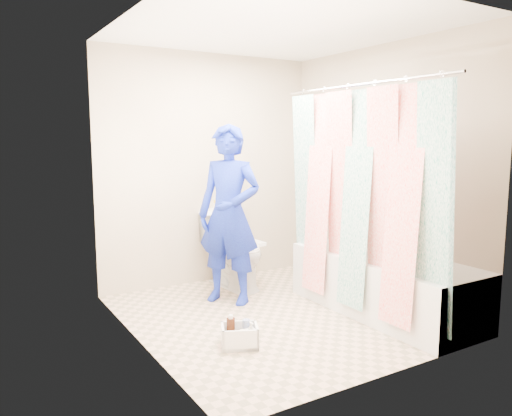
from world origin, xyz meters
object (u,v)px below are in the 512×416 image
toilet (235,250)px  cleaning_caddy (241,337)px  bathtub (383,283)px  plumber (229,215)px

toilet → cleaning_caddy: bearing=-121.2°
bathtub → toilet: (-0.75, 1.36, 0.12)m
toilet → plumber: (-0.27, -0.39, 0.44)m
bathtub → plumber: size_ratio=1.06×
bathtub → plumber: 1.51m
cleaning_caddy → bathtub: bearing=24.4°
plumber → cleaning_caddy: size_ratio=4.98×
plumber → cleaning_caddy: bearing=-61.2°
bathtub → cleaning_caddy: size_ratio=5.26×
bathtub → toilet: bearing=118.8°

